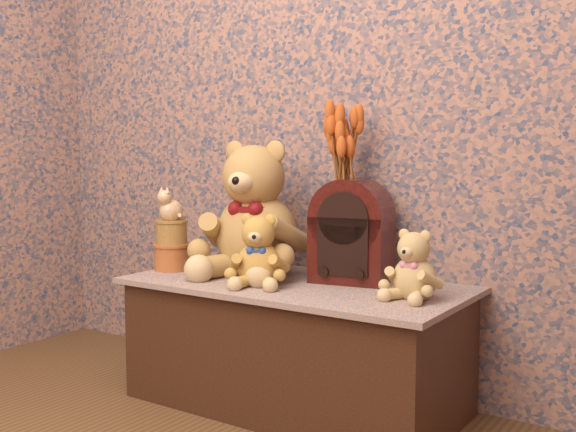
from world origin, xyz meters
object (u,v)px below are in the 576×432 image
object	(u,v)px
teddy_medium	(259,247)
teddy_small	(415,261)
cathedral_radio	(352,230)
cat_figurine	(171,203)
biscuit_tin_lower	(172,257)
teddy_large	(257,203)
ceramic_vase	(344,251)

from	to	relation	value
teddy_medium	teddy_small	xyz separation A→B (m)	(0.54, 0.09, -0.02)
teddy_medium	cathedral_radio	distance (m)	0.34
cathedral_radio	cat_figurine	bearing A→B (deg)	-175.29
biscuit_tin_lower	cat_figurine	bearing A→B (deg)	0.00
teddy_small	cathedral_radio	size ratio (longest dim) A/B	0.64
teddy_small	cat_figurine	xyz separation A→B (m)	(-1.00, -0.04, 0.14)
teddy_medium	cathedral_radio	xyz separation A→B (m)	(0.24, 0.24, 0.05)
teddy_medium	biscuit_tin_lower	distance (m)	0.47
teddy_large	teddy_small	bearing A→B (deg)	-16.41
teddy_large	ceramic_vase	distance (m)	0.38
teddy_large	ceramic_vase	size ratio (longest dim) A/B	2.58
ceramic_vase	cat_figurine	xyz separation A→B (m)	(-0.66, -0.19, 0.16)
biscuit_tin_lower	teddy_small	bearing A→B (deg)	2.42
cat_figurine	biscuit_tin_lower	bearing A→B (deg)	0.00
biscuit_tin_lower	cat_figurine	world-z (taller)	cat_figurine
teddy_large	cathedral_radio	world-z (taller)	teddy_large
teddy_large	teddy_medium	world-z (taller)	teddy_large
teddy_medium	ceramic_vase	size ratio (longest dim) A/B	1.28
teddy_large	cat_figurine	bearing A→B (deg)	-168.72
biscuit_tin_lower	cat_figurine	distance (m)	0.21
cathedral_radio	biscuit_tin_lower	distance (m)	0.73
teddy_medium	teddy_small	distance (m)	0.55
teddy_medium	cathedral_radio	size ratio (longest dim) A/B	0.72
teddy_medium	ceramic_vase	bearing A→B (deg)	26.15
teddy_large	cat_figurine	world-z (taller)	teddy_large
ceramic_vase	cat_figurine	bearing A→B (deg)	-163.63
teddy_small	biscuit_tin_lower	size ratio (longest dim) A/B	1.71
teddy_medium	cat_figurine	world-z (taller)	cat_figurine
teddy_large	biscuit_tin_lower	distance (m)	0.41
teddy_medium	teddy_large	bearing A→B (deg)	103.73
teddy_small	ceramic_vase	bearing A→B (deg)	160.46
teddy_small	biscuit_tin_lower	world-z (taller)	teddy_small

